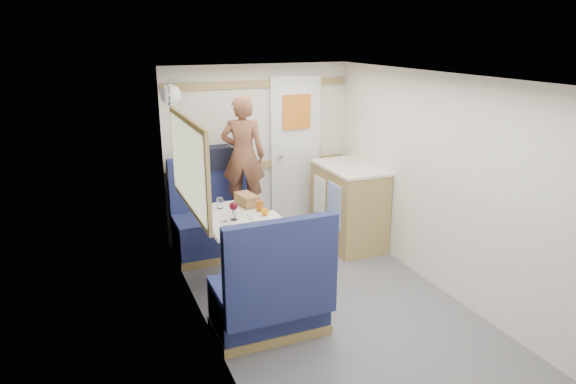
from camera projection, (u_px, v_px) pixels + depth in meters
name	position (u px, v px, depth m)	size (l,w,h in m)	color
floor	(351.00, 325.00, 4.27)	(4.50, 4.50, 0.00)	#515156
ceiling	(361.00, 80.00, 3.67)	(4.50, 4.50, 0.00)	silver
wall_back	(259.00, 152.00, 5.96)	(2.20, 0.02, 2.00)	silver
wall_left	(217.00, 232.00, 3.57)	(0.02, 4.50, 2.00)	silver
wall_right	(468.00, 195.00, 4.37)	(0.02, 4.50, 2.00)	silver
oak_trim_low	(260.00, 165.00, 5.98)	(2.15, 0.02, 0.08)	olive
oak_trim_high	(258.00, 84.00, 5.71)	(2.15, 0.02, 0.08)	olive
side_window	(188.00, 164.00, 4.38)	(0.04, 1.30, 0.72)	#A6AC92
rear_door	(295.00, 152.00, 6.10)	(0.62, 0.12, 1.86)	white
dinette_table	(238.00, 232.00, 4.74)	(0.62, 0.92, 0.72)	white
bench_far	(215.00, 227.00, 5.59)	(0.90, 0.59, 1.05)	#172049
bench_near	(271.00, 300.00, 4.06)	(0.90, 0.59, 1.05)	#172049
ledge	(207.00, 170.00, 5.64)	(0.90, 0.14, 0.04)	olive
dome_light	(171.00, 95.00, 5.00)	(0.20, 0.20, 0.20)	white
galley_counter	(348.00, 205.00, 5.80)	(0.57, 0.92, 0.92)	olive
person	(243.00, 156.00, 5.42)	(0.46, 0.30, 1.27)	brown
duffel_bag	(210.00, 158.00, 5.61)	(0.49, 0.23, 0.23)	black
tray	(267.00, 219.00, 4.61)	(0.26, 0.34, 0.02)	white
orange_fruit	(265.00, 212.00, 4.65)	(0.07, 0.07, 0.07)	#E95F0A
cheese_block	(256.00, 223.00, 4.42)	(0.11, 0.06, 0.04)	#F2E58C
wine_glass	(233.00, 207.00, 4.57)	(0.08, 0.08, 0.17)	white
tumbler_left	(224.00, 227.00, 4.29)	(0.06, 0.06, 0.10)	white
tumbler_mid	(220.00, 203.00, 4.89)	(0.06, 0.06, 0.10)	white
beer_glass	(260.00, 207.00, 4.79)	(0.07, 0.07, 0.11)	#954E15
pepper_grinder	(234.00, 208.00, 4.77)	(0.04, 0.04, 0.10)	black
salt_grinder	(236.00, 214.00, 4.62)	(0.04, 0.04, 0.10)	white
bread_loaf	(247.00, 200.00, 4.98)	(0.14, 0.27, 0.11)	brown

